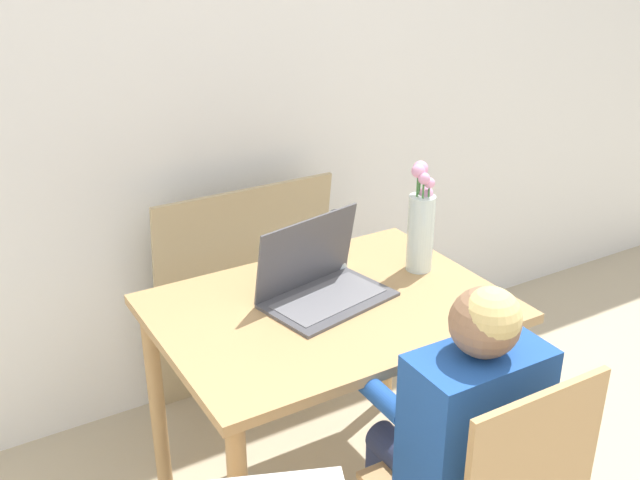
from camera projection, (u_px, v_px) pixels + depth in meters
name	position (u px, v px, depth m)	size (l,w,h in m)	color
wall_back	(228.00, 71.00, 2.63)	(6.40, 0.05, 2.50)	white
dining_table	(329.00, 334.00, 2.23)	(1.00, 0.73, 0.72)	tan
person_seated	(460.00, 420.00, 1.82)	(0.34, 0.42, 1.03)	#1E4C9E
laptop	(319.00, 280.00, 2.21)	(0.41, 0.31, 0.24)	#4C4C51
flower_vase	(421.00, 224.00, 2.34)	(0.08, 0.08, 0.36)	silver
water_bottle	(337.00, 242.00, 2.37)	(0.07, 0.07, 0.20)	silver
cardboard_panel	(244.00, 292.00, 2.86)	(0.70, 0.14, 0.87)	tan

